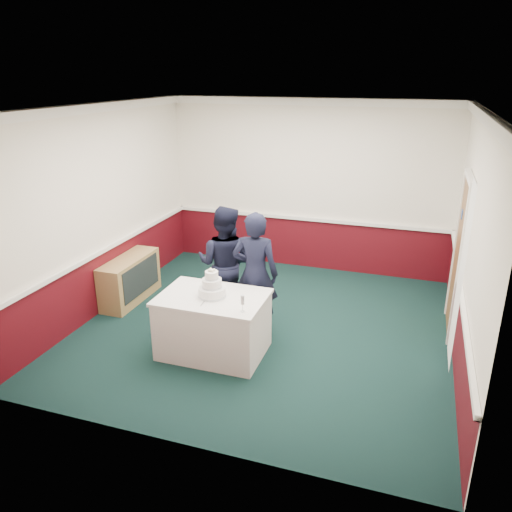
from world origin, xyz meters
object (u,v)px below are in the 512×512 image
(champagne_flute, at_px, (243,301))
(person_woman, at_px, (255,274))
(cake_knife, at_px, (203,302))
(sideboard, at_px, (130,279))
(wedding_cake, at_px, (212,288))
(cake_table, at_px, (213,324))
(person_man, at_px, (225,264))

(champagne_flute, xyz_separation_m, person_woman, (-0.17, 0.97, -0.07))
(cake_knife, xyz_separation_m, champagne_flute, (0.53, -0.08, 0.14))
(sideboard, bearing_deg, wedding_cake, -29.29)
(cake_table, relative_size, wedding_cake, 3.63)
(wedding_cake, xyz_separation_m, cake_knife, (-0.03, -0.20, -0.11))
(cake_knife, height_order, champagne_flute, champagne_flute)
(sideboard, bearing_deg, cake_knife, -34.22)
(cake_table, bearing_deg, cake_knife, -98.53)
(person_woman, bearing_deg, cake_knife, 62.36)
(cake_table, xyz_separation_m, person_woman, (0.33, 0.69, 0.46))
(person_man, xyz_separation_m, person_woman, (0.55, -0.27, 0.02))
(cake_table, distance_m, cake_knife, 0.44)
(wedding_cake, height_order, person_woman, person_woman)
(cake_knife, bearing_deg, sideboard, 139.31)
(champagne_flute, distance_m, person_woman, 0.99)
(champagne_flute, bearing_deg, wedding_cake, 150.75)
(cake_knife, relative_size, person_woman, 0.13)
(wedding_cake, xyz_separation_m, person_woman, (0.33, 0.69, -0.04))
(person_man, bearing_deg, wedding_cake, 101.85)
(cake_table, relative_size, person_man, 0.79)
(sideboard, bearing_deg, person_man, -2.72)
(wedding_cake, relative_size, person_man, 0.22)
(champagne_flute, bearing_deg, sideboard, 150.72)
(person_man, bearing_deg, champagne_flute, 119.13)
(wedding_cake, height_order, cake_knife, wedding_cake)
(cake_knife, bearing_deg, wedding_cake, 75.00)
(cake_table, height_order, person_woman, person_woman)
(wedding_cake, xyz_separation_m, champagne_flute, (0.50, -0.28, 0.03))
(cake_knife, relative_size, person_man, 0.13)
(person_man, bearing_deg, cake_knife, 98.27)
(sideboard, distance_m, wedding_cake, 2.19)
(cake_table, xyz_separation_m, person_man, (-0.22, 0.96, 0.44))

